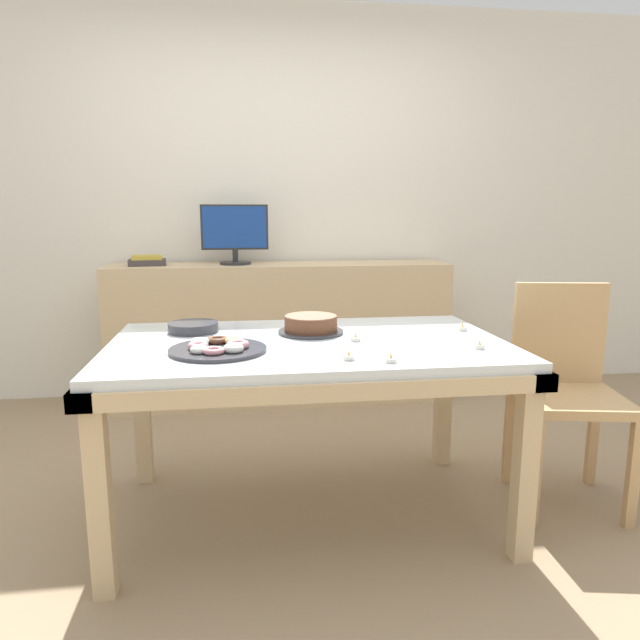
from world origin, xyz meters
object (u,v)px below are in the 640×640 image
(plate_stack, at_px, (193,327))
(tealight_right_edge, at_px, (349,357))
(tealight_near_cakes, at_px, (356,339))
(pastry_platter, at_px, (218,348))
(tealight_centre, at_px, (479,346))
(tealight_left_edge, at_px, (462,328))
(cake_chocolate_round, at_px, (311,325))
(chair, at_px, (565,382))
(tealight_near_front, at_px, (391,359))
(book_stack, at_px, (147,261))
(computer_monitor, at_px, (235,235))

(plate_stack, distance_m, tealight_right_edge, 0.79)
(tealight_near_cakes, bearing_deg, pastry_platter, -169.29)
(tealight_centre, xyz_separation_m, tealight_left_edge, (0.06, 0.33, 0.00))
(cake_chocolate_round, xyz_separation_m, plate_stack, (-0.49, 0.10, -0.02))
(tealight_left_edge, bearing_deg, chair, -10.02)
(pastry_platter, bearing_deg, tealight_left_edge, 13.03)
(tealight_near_front, bearing_deg, tealight_left_edge, 46.91)
(chair, height_order, tealight_centre, chair)
(book_stack, bearing_deg, tealight_near_front, -60.54)
(plate_stack, height_order, tealight_centre, plate_stack)
(book_stack, distance_m, pastry_platter, 1.75)
(tealight_near_front, bearing_deg, tealight_right_edge, 158.67)
(book_stack, height_order, plate_stack, book_stack)
(book_stack, bearing_deg, computer_monitor, -0.15)
(cake_chocolate_round, distance_m, pastry_platter, 0.46)
(plate_stack, distance_m, tealight_near_front, 0.92)
(cake_chocolate_round, distance_m, tealight_near_front, 0.55)
(cake_chocolate_round, height_order, tealight_near_cakes, cake_chocolate_round)
(tealight_near_cakes, relative_size, tealight_centre, 1.00)
(tealight_near_cakes, xyz_separation_m, tealight_right_edge, (-0.08, -0.28, 0.00))
(cake_chocolate_round, bearing_deg, tealight_right_edge, -80.66)
(computer_monitor, relative_size, plate_stack, 2.02)
(book_stack, height_order, tealight_left_edge, book_stack)
(chair, bearing_deg, tealight_near_cakes, -176.45)
(tealight_centre, bearing_deg, chair, 26.00)
(cake_chocolate_round, bearing_deg, tealight_left_edge, -3.30)
(cake_chocolate_round, xyz_separation_m, tealight_right_edge, (0.07, -0.46, -0.03))
(computer_monitor, distance_m, tealight_near_cakes, 1.67)
(computer_monitor, distance_m, cake_chocolate_round, 1.46)
(book_stack, height_order, tealight_near_front, book_stack)
(book_stack, height_order, tealight_right_edge, book_stack)
(tealight_left_edge, bearing_deg, tealight_near_front, -133.09)
(tealight_right_edge, bearing_deg, tealight_near_cakes, 73.97)
(computer_monitor, xyz_separation_m, plate_stack, (-0.17, -1.29, -0.34))
(book_stack, distance_m, cake_chocolate_round, 1.65)
(tealight_left_edge, bearing_deg, book_stack, 136.64)
(cake_chocolate_round, relative_size, tealight_centre, 6.80)
(plate_stack, bearing_deg, tealight_near_front, -40.97)
(computer_monitor, distance_m, book_stack, 0.57)
(cake_chocolate_round, height_order, tealight_right_edge, cake_chocolate_round)
(computer_monitor, xyz_separation_m, book_stack, (-0.55, 0.00, -0.16))
(book_stack, relative_size, cake_chocolate_round, 0.91)
(tealight_right_edge, relative_size, tealight_near_front, 1.00)
(chair, distance_m, pastry_platter, 1.49)
(book_stack, bearing_deg, tealight_right_edge, -63.05)
(book_stack, xyz_separation_m, plate_stack, (0.37, -1.29, -0.18))
(chair, height_order, tealight_right_edge, chair)
(cake_chocolate_round, distance_m, tealight_near_cakes, 0.23)
(chair, distance_m, book_stack, 2.50)
(pastry_platter, relative_size, tealight_right_edge, 8.82)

